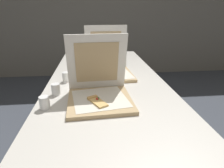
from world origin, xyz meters
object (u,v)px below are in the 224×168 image
Objects in this scene: cup_white_near_left at (45,103)px; cup_white_mid at (66,77)px; table at (107,89)px; pizza_box_front at (99,92)px; cup_white_far at (80,66)px; cup_white_near_center at (56,89)px; pizza_box_middle at (109,68)px.

cup_white_mid is (0.07, 0.43, 0.00)m from cup_white_near_left.
table is 0.33m from cup_white_mid.
cup_white_far is at bearing 100.26° from pizza_box_front.
pizza_box_front is 5.33× the size of cup_white_mid.
pizza_box_front reaches higher than cup_white_near_center.
cup_white_mid is 0.24m from cup_white_near_center.
table is 0.31m from pizza_box_front.
table is 30.94× the size of cup_white_far.
cup_white_far and cup_white_mid have the same top height.
pizza_box_middle is at bearing 54.54° from cup_white_near_left.
cup_white_far is 0.55m from cup_white_near_center.
cup_white_mid is at bearing 81.31° from cup_white_near_center.
cup_white_far is at bearing 78.23° from cup_white_near_left.
pizza_box_middle reaches higher than cup_white_near_left.
cup_white_near_center is (-0.04, -0.24, 0.00)m from cup_white_mid.
pizza_box_front is 0.32m from cup_white_near_left.
pizza_box_front reaches higher than cup_white_far.
cup_white_mid is (-0.34, -0.14, -0.02)m from pizza_box_middle.
pizza_box_front is 0.50m from pizza_box_middle.
pizza_box_middle is at bearing 22.59° from cup_white_mid.
pizza_box_middle is 0.70m from cup_white_near_left.
cup_white_far and cup_white_near_center have the same top height.
pizza_box_middle is at bearing 45.28° from cup_white_near_center.
cup_white_mid is (-0.31, 0.07, 0.08)m from table.
pizza_box_middle is 5.52× the size of cup_white_far.
pizza_box_middle is (0.10, 0.49, 0.00)m from pizza_box_front.
table is 30.94× the size of cup_white_mid.
cup_white_far is (-0.22, 0.37, 0.08)m from table.
cup_white_far is (-0.26, 0.16, -0.02)m from pizza_box_middle.
cup_white_near_left is 1.00× the size of cup_white_far.
table is 30.94× the size of cup_white_near_left.
cup_white_mid is at bearing 121.47° from pizza_box_front.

